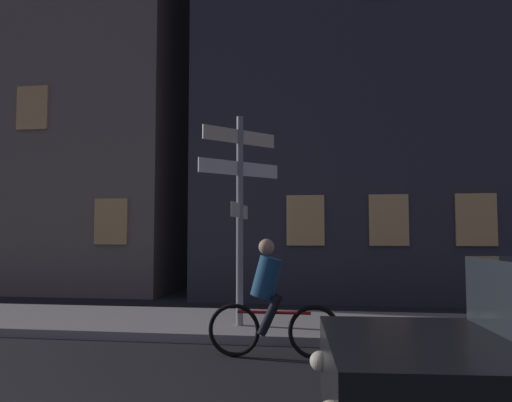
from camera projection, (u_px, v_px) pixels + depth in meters
name	position (u px, v px, depth m)	size (l,w,h in m)	color
sidewalk_kerb	(175.00, 322.00, 8.78)	(40.00, 2.58, 0.14)	#9E9991
signpost	(240.00, 201.00, 8.27)	(1.18, 1.53, 3.56)	gray
cyclist	(270.00, 302.00, 6.58)	(1.82, 0.32, 1.61)	black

